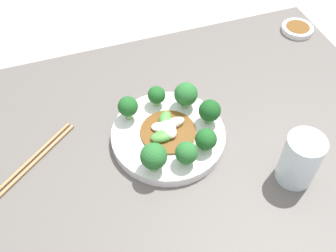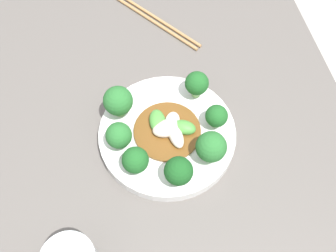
% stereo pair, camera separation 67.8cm
% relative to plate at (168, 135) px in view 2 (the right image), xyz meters
% --- Properties ---
extents(ground_plane, '(8.00, 8.00, 0.00)m').
position_rel_plate_xyz_m(ground_plane, '(0.04, -0.00, -0.78)').
color(ground_plane, '#B7B2A8').
extents(table, '(1.00, 0.72, 0.77)m').
position_rel_plate_xyz_m(table, '(0.04, -0.00, -0.40)').
color(table, '#5B5651').
rests_on(table, ground_plane).
extents(plate, '(0.25, 0.25, 0.02)m').
position_rel_plate_xyz_m(plate, '(0.00, 0.00, 0.00)').
color(plate, white).
rests_on(plate, table).
extents(broccoli_northwest, '(0.04, 0.04, 0.06)m').
position_rel_plate_xyz_m(broccoli_northwest, '(-0.07, 0.07, 0.05)').
color(broccoli_northwest, '#89B76B').
rests_on(broccoli_northwest, plate).
extents(broccoli_north, '(0.04, 0.04, 0.05)m').
position_rel_plate_xyz_m(broccoli_north, '(0.00, 0.09, 0.04)').
color(broccoli_north, '#89B76B').
rests_on(broccoli_north, plate).
extents(broccoli_south, '(0.05, 0.05, 0.06)m').
position_rel_plate_xyz_m(broccoli_south, '(0.01, -0.09, 0.04)').
color(broccoli_south, '#70A356').
rests_on(broccoli_south, plate).
extents(broccoli_southwest, '(0.05, 0.05, 0.07)m').
position_rel_plate_xyz_m(broccoli_southwest, '(-0.06, -0.08, 0.05)').
color(broccoli_southwest, '#7AAD5B').
rests_on(broccoli_southwest, plate).
extents(broccoli_northeast, '(0.05, 0.05, 0.06)m').
position_rel_plate_xyz_m(broccoli_northeast, '(0.06, 0.06, 0.05)').
color(broccoli_northeast, '#89B76B').
rests_on(broccoli_northeast, plate).
extents(broccoli_southeast, '(0.05, 0.05, 0.05)m').
position_rel_plate_xyz_m(broccoli_southeast, '(0.06, -0.07, 0.04)').
color(broccoli_southeast, '#70A356').
rests_on(broccoli_southeast, plate).
extents(broccoli_east, '(0.05, 0.05, 0.06)m').
position_rel_plate_xyz_m(broccoli_east, '(0.09, -0.00, 0.05)').
color(broccoli_east, '#70A356').
rests_on(broccoli_east, plate).
extents(stirfry_center, '(0.12, 0.12, 0.02)m').
position_rel_plate_xyz_m(stirfry_center, '(-0.00, 0.00, 0.02)').
color(stirfry_center, brown).
rests_on(stirfry_center, plate).
extents(chopsticks, '(0.21, 0.17, 0.01)m').
position_rel_plate_xyz_m(chopsticks, '(-0.29, 0.03, -0.01)').
color(chopsticks, '#AD7F4C').
rests_on(chopsticks, table).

